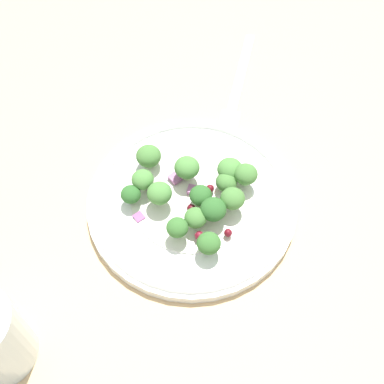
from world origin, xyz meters
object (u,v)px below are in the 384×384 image
(broccoli_floret_2, at_px, (233,197))
(fork, at_px, (238,86))
(broccoli_floret_1, at_px, (213,210))
(broccoli_floret_0, at_px, (159,193))
(plate, at_px, (192,201))

(broccoli_floret_2, bearing_deg, fork, 96.57)
(broccoli_floret_1, height_order, broccoli_floret_2, same)
(broccoli_floret_2, relative_size, fork, 0.14)
(broccoli_floret_1, bearing_deg, broccoli_floret_0, 172.46)
(broccoli_floret_0, distance_m, fork, 0.22)
(broccoli_floret_2, height_order, fork, broccoli_floret_2)
(plate, xyz_separation_m, fork, (0.02, 0.19, -0.01))
(plate, height_order, broccoli_floret_2, broccoli_floret_2)
(broccoli_floret_0, height_order, broccoli_floret_1, same)
(fork, bearing_deg, plate, -96.79)
(broccoli_floret_2, xyz_separation_m, fork, (-0.02, 0.20, -0.03))
(plate, xyz_separation_m, broccoli_floret_1, (0.03, -0.02, 0.03))
(plate, bearing_deg, broccoli_floret_2, -3.42)
(plate, distance_m, broccoli_floret_0, 0.05)
(broccoli_floret_2, distance_m, fork, 0.20)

